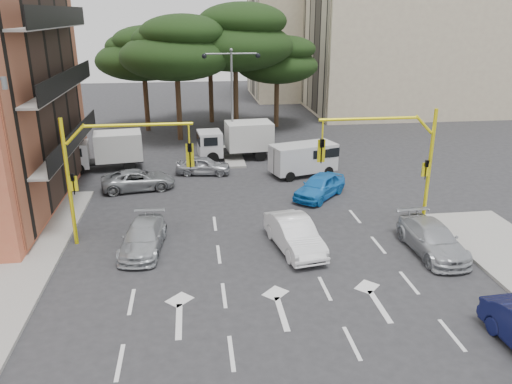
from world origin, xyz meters
TOP-DOWN VIEW (x-y plane):
  - ground at (0.00, 0.00)m, footprint 120.00×120.00m
  - median_strip at (0.00, 16.00)m, footprint 1.40×6.00m
  - apartment_beige_near at (19.95, 32.00)m, footprint 20.20×12.15m
  - apartment_beige_far at (12.95, 44.00)m, footprint 16.20×12.15m
  - pine_left_near at (-3.94, 21.96)m, footprint 9.15×9.15m
  - pine_center at (1.06, 23.96)m, footprint 9.98×9.98m
  - pine_left_far at (-6.94, 25.96)m, footprint 8.32×8.32m
  - pine_right at (5.06, 25.96)m, footprint 7.49×7.49m
  - pine_back at (-0.94, 28.96)m, footprint 9.15×9.15m
  - signal_mast_right at (6.80, 1.99)m, footprint 5.79×0.37m
  - signal_mast_left at (-6.80, 1.99)m, footprint 5.79×0.37m
  - street_lamp_center at (0.00, 16.00)m, footprint 4.16×0.36m
  - car_white_hatch at (1.49, 0.10)m, footprint 2.29×4.69m
  - car_blue_compact at (4.33, 6.63)m, footprint 4.00×4.16m
  - car_silver_wagon at (-5.39, 0.91)m, footprint 2.17×4.47m
  - car_silver_cross_a at (-6.37, 9.45)m, footprint 4.68×2.70m
  - car_silver_cross_b at (-2.33, 12.01)m, footprint 3.80×1.97m
  - car_silver_parked at (7.60, -1.03)m, footprint 1.97×4.68m
  - van_white at (4.29, 11.00)m, footprint 4.68×3.07m
  - box_truck_a at (-9.00, 13.94)m, footprint 5.48×2.88m
  - box_truck_b at (0.19, 15.50)m, footprint 5.71×2.80m

SIDE VIEW (x-z plane):
  - ground at x=0.00m, z-range 0.00..0.00m
  - median_strip at x=0.00m, z-range 0.00..0.15m
  - car_silver_cross_a at x=-6.37m, z-range 0.00..1.23m
  - car_silver_cross_b at x=-2.33m, z-range 0.00..1.24m
  - car_silver_wagon at x=-5.39m, z-range 0.00..1.25m
  - car_silver_parked at x=7.60m, z-range 0.00..1.35m
  - car_blue_compact at x=4.33m, z-range 0.00..1.40m
  - car_white_hatch at x=1.49m, z-range 0.00..1.48m
  - van_white at x=4.29m, z-range 0.00..2.15m
  - box_truck_a at x=-9.00m, z-range 0.00..2.57m
  - box_truck_b at x=0.19m, z-range 0.00..2.72m
  - signal_mast_right at x=6.80m, z-range 0.88..6.88m
  - signal_mast_left at x=-6.80m, z-range 0.88..6.88m
  - street_lamp_center at x=0.00m, z-range 1.54..9.31m
  - pine_right at x=5.06m, z-range 2.03..10.40m
  - pine_left_far at x=-6.94m, z-range 2.26..11.56m
  - pine_left_near at x=-3.94m, z-range 2.49..12.72m
  - pine_back at x=-0.94m, z-range 2.49..12.72m
  - pine_center at x=1.06m, z-range 2.72..13.88m
  - apartment_beige_far at x=12.95m, z-range 0.00..16.70m
  - apartment_beige_near at x=19.95m, z-range 0.00..18.70m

